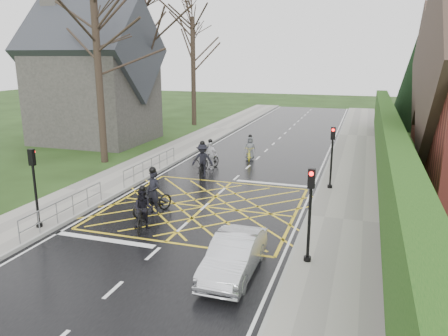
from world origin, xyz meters
The scene contains 22 objects.
ground centered at (0.00, 0.00, 0.00)m, with size 120.00×120.00×0.00m, color black.
road centered at (0.00, 0.00, 0.01)m, with size 9.00×80.00×0.01m, color black.
sidewalk_right centered at (6.00, 0.00, 0.07)m, with size 3.00×80.00×0.15m, color gray.
sidewalk_left centered at (-6.00, 0.00, 0.07)m, with size 3.00×80.00×0.15m, color gray.
stone_wall centered at (7.75, 6.00, 0.35)m, with size 0.50×38.00×0.70m, color slate.
hedge centered at (7.75, 6.00, 2.10)m, with size 0.90×38.00×2.80m, color #10370F.
conifer centered at (10.75, 26.00, 4.99)m, with size 4.60×4.60×10.00m.
church centered at (-13.54, 12.00, 4.93)m, with size 8.80×7.80×11.00m.
tree_near centered at (-9.00, 6.00, 7.91)m, with size 9.24×9.24×11.44m.
tree_mid centered at (-10.00, 14.00, 8.63)m, with size 10.08×10.08×12.48m.
tree_far centered at (-9.30, 22.00, 7.19)m, with size 8.40×8.40×10.40m.
railing_south centered at (-4.65, -3.50, 0.78)m, with size 0.05×5.04×1.03m.
railing_north centered at (-4.65, 4.00, 0.79)m, with size 0.05×6.04×1.03m.
traffic_light_ne centered at (5.10, 4.20, 1.66)m, with size 0.24×0.31×3.21m.
traffic_light_se centered at (5.10, -4.20, 1.66)m, with size 0.24×0.31×3.21m.
traffic_light_sw centered at (-5.10, -4.50, 1.66)m, with size 0.24×0.31×3.21m.
cyclist_rear centered at (-1.76, -1.50, 0.67)m, with size 1.48×2.24×2.06m.
cyclist_back centered at (-1.34, -3.15, 0.67)m, with size 0.96×1.83×1.77m.
cyclist_mid centered at (-1.91, 4.78, 0.73)m, with size 1.32×2.18×2.00m.
cyclist_front centered at (-2.02, 6.38, 0.67)m, with size 1.05×1.88×1.81m.
cyclist_lead centered at (-0.40, 9.40, 0.57)m, with size 0.98×1.79×1.66m.
car centered at (3.02, -5.49, 0.61)m, with size 1.30×3.72×1.23m, color silver.
Camera 1 is at (6.52, -17.23, 6.55)m, focal length 35.00 mm.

